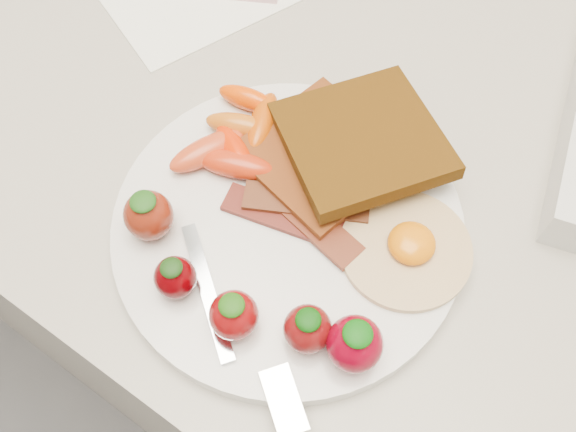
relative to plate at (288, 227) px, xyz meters
The scene contains 9 objects.
counter 0.48m from the plate, 90.64° to the left, with size 2.00×0.60×0.90m, color gray.
plate is the anchor object (origin of this frame).
toast_lower 0.06m from the plate, 99.02° to the left, with size 0.11×0.11×0.01m, color #491B0C.
toast_upper 0.09m from the plate, 81.43° to the left, with size 0.12×0.12×0.01m, color black.
fried_egg 0.09m from the plate, 19.44° to the left, with size 0.11×0.11×0.02m.
bacon_strips 0.02m from the plate, 69.91° to the left, with size 0.12×0.07×0.01m.
baby_carrots 0.08m from the plate, 154.68° to the left, with size 0.09×0.11×0.02m.
strawberries 0.08m from the plate, 77.86° to the right, with size 0.21×0.06×0.05m.
fork 0.10m from the plate, 75.06° to the right, with size 0.16×0.09×0.00m.
Camera 1 is at (0.13, 1.38, 1.35)m, focal length 40.00 mm.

